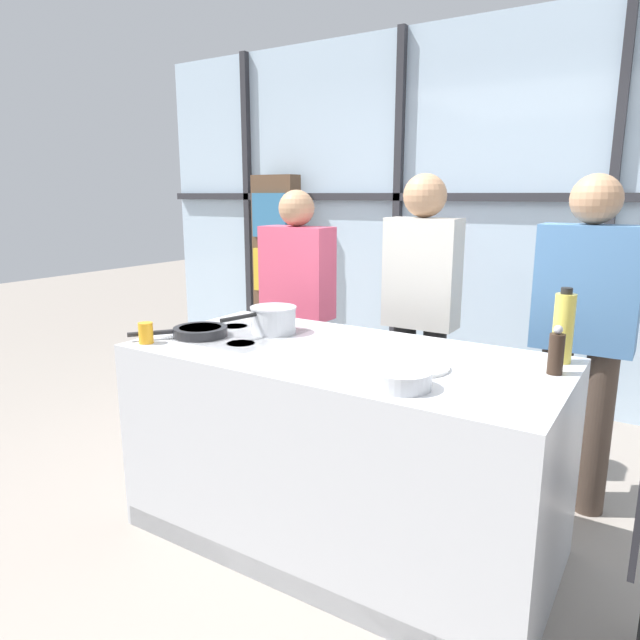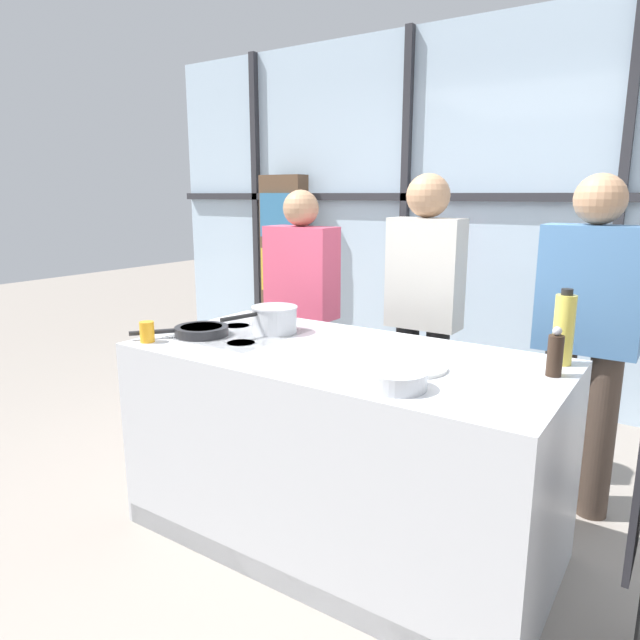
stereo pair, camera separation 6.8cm
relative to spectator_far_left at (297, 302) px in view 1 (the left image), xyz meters
The scene contains 14 objects.
ground_plane 1.50m from the spectator_far_left, 46.24° to the right, with size 18.00×18.00×0.00m, color gray.
back_window_wall 1.69m from the spectator_far_left, 58.68° to the left, with size 6.40×0.10×2.80m.
bookshelf 1.58m from the spectator_far_left, 131.44° to the left, with size 0.43×0.19×1.73m.
demo_island 1.28m from the spectator_far_left, 46.35° to the right, with size 1.85×0.91×0.90m.
spectator_far_left is the anchor object (origin of this frame).
spectator_center_left 0.84m from the spectator_far_left, ahead, with size 0.40×0.23×1.67m.
spectator_center_right 1.67m from the spectator_far_left, ahead, with size 0.46×0.23×1.66m.
frying_pan 1.01m from the spectator_far_left, 83.27° to the right, with size 0.34×0.40×0.04m.
saucepan 0.84m from the spectator_far_left, 63.62° to the right, with size 0.23×0.41×0.13m.
white_plate 1.51m from the spectator_far_left, 37.98° to the right, with size 0.28×0.28×0.01m, color white.
mixing_bowl 1.71m from the spectator_far_left, 43.10° to the right, with size 0.21×0.21×0.06m.
oil_bottle 1.75m from the spectator_far_left, 17.87° to the right, with size 0.08×0.08×0.31m.
pepper_grinder 1.82m from the spectator_far_left, 23.12° to the right, with size 0.06×0.06×0.19m.
juice_glass_near 1.23m from the spectator_far_left, 89.66° to the right, with size 0.07×0.07×0.10m, color orange.
Camera 1 is at (1.19, -2.06, 1.56)m, focal length 32.00 mm.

